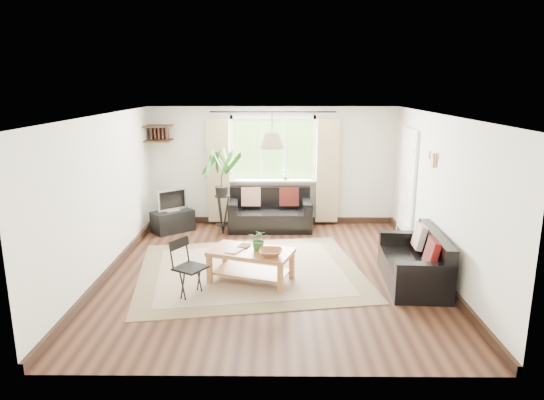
{
  "coord_description": "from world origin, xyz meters",
  "views": [
    {
      "loc": [
        0.06,
        -7.03,
        2.83
      ],
      "look_at": [
        0.0,
        0.4,
        1.05
      ],
      "focal_mm": 32.0,
      "sensor_mm": 36.0,
      "label": 1
    }
  ],
  "objects_px": {
    "coffee_table": "(251,266)",
    "palm_stand": "(222,192)",
    "sofa_back": "(270,211)",
    "tv_stand": "(173,221)",
    "folding_chair": "(191,269)",
    "sofa_right": "(413,259)"
  },
  "relations": [
    {
      "from": "sofa_back",
      "to": "tv_stand",
      "type": "bearing_deg",
      "value": -175.92
    },
    {
      "from": "palm_stand",
      "to": "folding_chair",
      "type": "distance_m",
      "value": 2.89
    },
    {
      "from": "sofa_right",
      "to": "tv_stand",
      "type": "height_order",
      "value": "sofa_right"
    },
    {
      "from": "sofa_back",
      "to": "sofa_right",
      "type": "xyz_separation_m",
      "value": [
        2.11,
        -2.69,
        -0.02
      ]
    },
    {
      "from": "sofa_back",
      "to": "coffee_table",
      "type": "xyz_separation_m",
      "value": [
        -0.24,
        -2.65,
        -0.14
      ]
    },
    {
      "from": "tv_stand",
      "to": "palm_stand",
      "type": "bearing_deg",
      "value": -47.45
    },
    {
      "from": "coffee_table",
      "to": "palm_stand",
      "type": "height_order",
      "value": "palm_stand"
    },
    {
      "from": "coffee_table",
      "to": "sofa_right",
      "type": "bearing_deg",
      "value": -0.86
    },
    {
      "from": "tv_stand",
      "to": "folding_chair",
      "type": "distance_m",
      "value": 3.13
    },
    {
      "from": "sofa_back",
      "to": "palm_stand",
      "type": "distance_m",
      "value": 1.06
    },
    {
      "from": "palm_stand",
      "to": "tv_stand",
      "type": "bearing_deg",
      "value": 171.96
    },
    {
      "from": "coffee_table",
      "to": "folding_chair",
      "type": "distance_m",
      "value": 0.96
    },
    {
      "from": "palm_stand",
      "to": "folding_chair",
      "type": "relative_size",
      "value": 2.08
    },
    {
      "from": "coffee_table",
      "to": "palm_stand",
      "type": "relative_size",
      "value": 0.72
    },
    {
      "from": "sofa_back",
      "to": "coffee_table",
      "type": "bearing_deg",
      "value": -96.29
    },
    {
      "from": "tv_stand",
      "to": "palm_stand",
      "type": "xyz_separation_m",
      "value": [
        1.0,
        -0.14,
        0.62
      ]
    },
    {
      "from": "sofa_right",
      "to": "palm_stand",
      "type": "distance_m",
      "value": 3.87
    },
    {
      "from": "sofa_right",
      "to": "tv_stand",
      "type": "xyz_separation_m",
      "value": [
        -4.02,
        2.52,
        -0.16
      ]
    },
    {
      "from": "tv_stand",
      "to": "folding_chair",
      "type": "height_order",
      "value": "folding_chair"
    },
    {
      "from": "sofa_back",
      "to": "folding_chair",
      "type": "xyz_separation_m",
      "value": [
        -1.04,
        -3.17,
        0.01
      ]
    },
    {
      "from": "sofa_back",
      "to": "palm_stand",
      "type": "xyz_separation_m",
      "value": [
        -0.92,
        -0.31,
        0.44
      ]
    },
    {
      "from": "sofa_right",
      "to": "tv_stand",
      "type": "relative_size",
      "value": 2.01
    }
  ]
}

